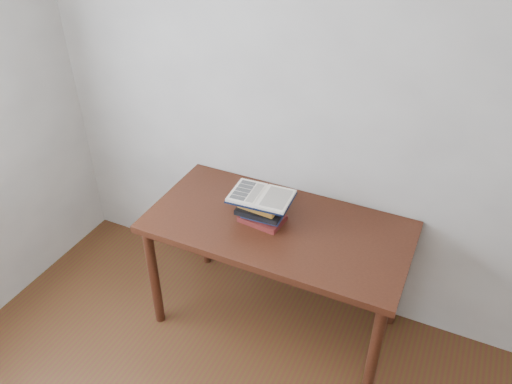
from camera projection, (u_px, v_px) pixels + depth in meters
The scene contains 4 objects.
room_shell at pixel (73, 268), 1.22m from camera, with size 3.54×3.54×2.62m.
desk at pixel (277, 238), 2.79m from camera, with size 1.45×0.72×0.77m.
book_stack at pixel (262, 209), 2.72m from camera, with size 0.26×0.20×0.15m.
open_book at pixel (261, 196), 2.67m from camera, with size 0.35×0.25×0.03m.
Camera 1 is at (0.71, -0.61, 2.47)m, focal length 35.00 mm.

